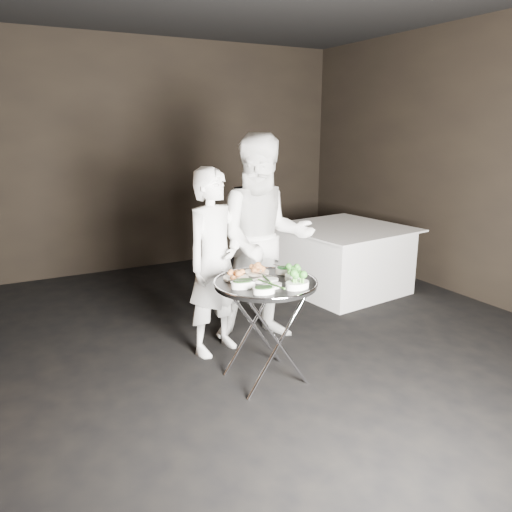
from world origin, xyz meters
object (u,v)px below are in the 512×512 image
waiter_left (215,263)px  waiter_right (264,240)px  tray_stand (265,327)px  dining_table (342,259)px  serving_tray (266,283)px

waiter_left → waiter_right: (0.50, 0.05, 0.13)m
tray_stand → dining_table: size_ratio=0.58×
tray_stand → dining_table: tray_stand is taller
serving_tray → waiter_left: waiter_left is taller
serving_tray → waiter_left: bearing=100.5°
tray_stand → waiter_right: waiter_right is taller
serving_tray → waiter_left: size_ratio=0.49×
tray_stand → serving_tray: 0.35m
tray_stand → waiter_right: size_ratio=0.42×
dining_table → waiter_right: bearing=-152.8°
waiter_right → dining_table: (1.47, 0.75, -0.54)m
waiter_left → dining_table: size_ratio=1.19×
waiter_left → dining_table: (1.97, 0.81, -0.41)m
serving_tray → waiter_right: size_ratio=0.42×
tray_stand → waiter_right: 0.94m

